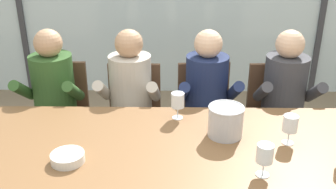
{
  "coord_description": "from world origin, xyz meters",
  "views": [
    {
      "loc": [
        0.03,
        -1.93,
        1.91
      ],
      "look_at": [
        0.0,
        0.35,
        0.88
      ],
      "focal_mm": 41.93,
      "sensor_mm": 36.0,
      "label": 1
    }
  ],
  "objects_px": {
    "dining_table": "(167,154)",
    "wine_glass_by_left_taster": "(290,125)",
    "ice_bucket_primary": "(226,121)",
    "wine_glass_near_bucket": "(178,101)",
    "wine_glass_center_pour": "(265,155)",
    "person_charcoal_jacket": "(286,99)",
    "person_beige_jumper": "(130,98)",
    "chair_center": "(205,109)",
    "tasting_bowl": "(68,158)",
    "chair_left_of_center": "(134,111)",
    "chair_near_curtain": "(61,109)",
    "chair_right_of_center": "(275,111)",
    "person_navy_polo": "(207,99)",
    "person_olive_shirt": "(52,98)"
  },
  "relations": [
    {
      "from": "wine_glass_center_pour",
      "to": "person_charcoal_jacket",
      "type": "bearing_deg",
      "value": 69.29
    },
    {
      "from": "person_beige_jumper",
      "to": "person_charcoal_jacket",
      "type": "relative_size",
      "value": 1.0
    },
    {
      "from": "person_navy_polo",
      "to": "tasting_bowl",
      "type": "xyz_separation_m",
      "value": [
        -0.81,
        -0.94,
        0.09
      ]
    },
    {
      "from": "chair_near_curtain",
      "to": "chair_center",
      "type": "distance_m",
      "value": 1.17
    },
    {
      "from": "person_beige_jumper",
      "to": "chair_near_curtain",
      "type": "bearing_deg",
      "value": 166.85
    },
    {
      "from": "chair_center",
      "to": "chair_right_of_center",
      "type": "relative_size",
      "value": 1.0
    },
    {
      "from": "wine_glass_by_left_taster",
      "to": "wine_glass_near_bucket",
      "type": "distance_m",
      "value": 0.7
    },
    {
      "from": "chair_center",
      "to": "ice_bucket_primary",
      "type": "height_order",
      "value": "ice_bucket_primary"
    },
    {
      "from": "person_navy_polo",
      "to": "person_charcoal_jacket",
      "type": "height_order",
      "value": "same"
    },
    {
      "from": "chair_left_of_center",
      "to": "chair_center",
      "type": "distance_m",
      "value": 0.58
    },
    {
      "from": "chair_near_curtain",
      "to": "person_charcoal_jacket",
      "type": "xyz_separation_m",
      "value": [
        1.76,
        -0.16,
        0.17
      ]
    },
    {
      "from": "ice_bucket_primary",
      "to": "tasting_bowl",
      "type": "xyz_separation_m",
      "value": [
        -0.86,
        -0.29,
        -0.07
      ]
    },
    {
      "from": "person_olive_shirt",
      "to": "person_beige_jumper",
      "type": "bearing_deg",
      "value": 1.67
    },
    {
      "from": "chair_near_curtain",
      "to": "wine_glass_center_pour",
      "type": "relative_size",
      "value": 4.97
    },
    {
      "from": "chair_near_curtain",
      "to": "wine_glass_center_pour",
      "type": "height_order",
      "value": "wine_glass_center_pour"
    },
    {
      "from": "chair_left_of_center",
      "to": "wine_glass_center_pour",
      "type": "height_order",
      "value": "wine_glass_center_pour"
    },
    {
      "from": "chair_near_curtain",
      "to": "person_navy_polo",
      "type": "height_order",
      "value": "person_navy_polo"
    },
    {
      "from": "chair_left_of_center",
      "to": "ice_bucket_primary",
      "type": "distance_m",
      "value": 1.05
    },
    {
      "from": "chair_near_curtain",
      "to": "wine_glass_near_bucket",
      "type": "relative_size",
      "value": 4.97
    },
    {
      "from": "ice_bucket_primary",
      "to": "wine_glass_near_bucket",
      "type": "xyz_separation_m",
      "value": [
        -0.28,
        0.22,
        0.02
      ]
    },
    {
      "from": "tasting_bowl",
      "to": "person_navy_polo",
      "type": "bearing_deg",
      "value": 49.2
    },
    {
      "from": "person_charcoal_jacket",
      "to": "wine_glass_near_bucket",
      "type": "xyz_separation_m",
      "value": [
        -0.82,
        -0.43,
        0.18
      ]
    },
    {
      "from": "person_olive_shirt",
      "to": "ice_bucket_primary",
      "type": "distance_m",
      "value": 1.4
    },
    {
      "from": "chair_right_of_center",
      "to": "wine_glass_by_left_taster",
      "type": "bearing_deg",
      "value": -103.29
    },
    {
      "from": "ice_bucket_primary",
      "to": "wine_glass_center_pour",
      "type": "distance_m",
      "value": 0.42
    },
    {
      "from": "chair_right_of_center",
      "to": "wine_glass_center_pour",
      "type": "xyz_separation_m",
      "value": [
        -0.37,
        -1.2,
        0.35
      ]
    },
    {
      "from": "wine_glass_by_left_taster",
      "to": "wine_glass_center_pour",
      "type": "distance_m",
      "value": 0.37
    },
    {
      "from": "person_beige_jumper",
      "to": "wine_glass_by_left_taster",
      "type": "xyz_separation_m",
      "value": [
        0.99,
        -0.73,
        0.18
      ]
    },
    {
      "from": "dining_table",
      "to": "wine_glass_near_bucket",
      "type": "distance_m",
      "value": 0.37
    },
    {
      "from": "chair_right_of_center",
      "to": "person_olive_shirt",
      "type": "height_order",
      "value": "person_olive_shirt"
    },
    {
      "from": "chair_near_curtain",
      "to": "tasting_bowl",
      "type": "height_order",
      "value": "chair_near_curtain"
    },
    {
      "from": "wine_glass_by_left_taster",
      "to": "wine_glass_center_pour",
      "type": "bearing_deg",
      "value": -123.73
    },
    {
      "from": "person_beige_jumper",
      "to": "wine_glass_by_left_taster",
      "type": "distance_m",
      "value": 1.24
    },
    {
      "from": "chair_near_curtain",
      "to": "tasting_bowl",
      "type": "distance_m",
      "value": 1.19
    },
    {
      "from": "dining_table",
      "to": "wine_glass_by_left_taster",
      "type": "height_order",
      "value": "wine_glass_by_left_taster"
    },
    {
      "from": "person_beige_jumper",
      "to": "person_charcoal_jacket",
      "type": "bearing_deg",
      "value": 2.58
    },
    {
      "from": "chair_left_of_center",
      "to": "wine_glass_near_bucket",
      "type": "xyz_separation_m",
      "value": [
        0.34,
        -0.56,
        0.35
      ]
    },
    {
      "from": "chair_left_of_center",
      "to": "wine_glass_center_pour",
      "type": "xyz_separation_m",
      "value": [
        0.77,
        -1.17,
        0.35
      ]
    },
    {
      "from": "chair_near_curtain",
      "to": "chair_left_of_center",
      "type": "distance_m",
      "value": 0.6
    },
    {
      "from": "dining_table",
      "to": "wine_glass_by_left_taster",
      "type": "bearing_deg",
      "value": 1.24
    },
    {
      "from": "person_charcoal_jacket",
      "to": "wine_glass_near_bucket",
      "type": "bearing_deg",
      "value": -151.0
    },
    {
      "from": "person_beige_jumper",
      "to": "wine_glass_near_bucket",
      "type": "relative_size",
      "value": 6.8
    },
    {
      "from": "wine_glass_by_left_taster",
      "to": "wine_glass_near_bucket",
      "type": "xyz_separation_m",
      "value": [
        -0.63,
        0.3,
        0.0
      ]
    },
    {
      "from": "chair_center",
      "to": "wine_glass_center_pour",
      "type": "bearing_deg",
      "value": -87.92
    },
    {
      "from": "dining_table",
      "to": "chair_center",
      "type": "distance_m",
      "value": 0.97
    },
    {
      "from": "person_beige_jumper",
      "to": "chair_right_of_center",
      "type": "bearing_deg",
      "value": 10.1
    },
    {
      "from": "chair_near_curtain",
      "to": "chair_center",
      "type": "bearing_deg",
      "value": -0.63
    },
    {
      "from": "wine_glass_center_pour",
      "to": "ice_bucket_primary",
      "type": "bearing_deg",
      "value": 109.87
    },
    {
      "from": "tasting_bowl",
      "to": "wine_glass_by_left_taster",
      "type": "relative_size",
      "value": 1.03
    },
    {
      "from": "wine_glass_near_bucket",
      "to": "person_olive_shirt",
      "type": "bearing_deg",
      "value": 155.65
    }
  ]
}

